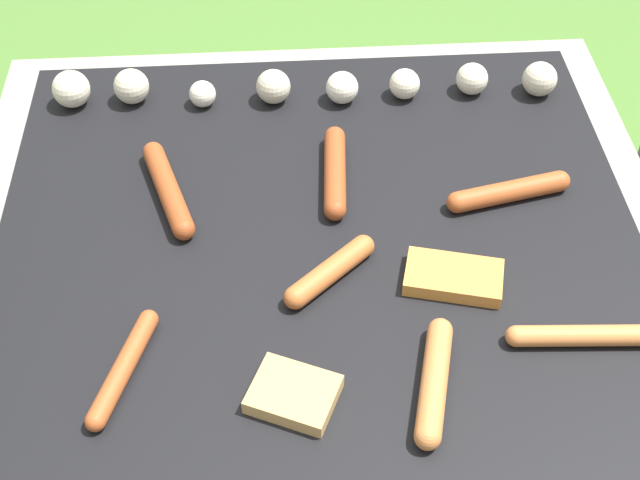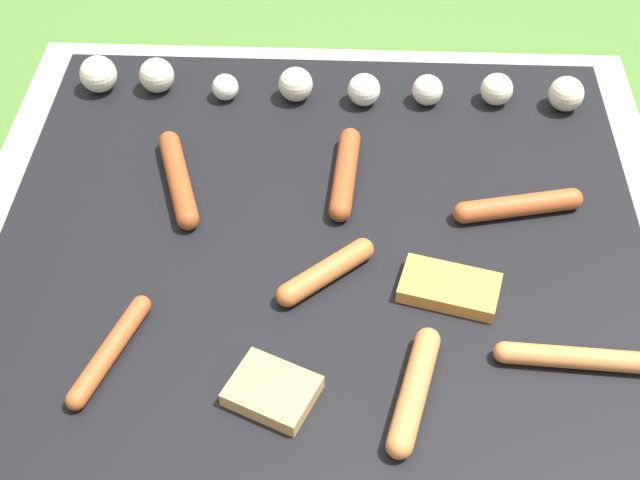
{
  "view_description": "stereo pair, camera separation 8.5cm",
  "coord_description": "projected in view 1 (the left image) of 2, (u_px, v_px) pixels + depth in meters",
  "views": [
    {
      "loc": [
        -0.05,
        -0.81,
        1.31
      ],
      "look_at": [
        0.0,
        0.0,
        0.47
      ],
      "focal_mm": 50.0,
      "sensor_mm": 36.0,
      "label": 1
    },
    {
      "loc": [
        0.03,
        -0.81,
        1.31
      ],
      "look_at": [
        0.0,
        0.0,
        0.47
      ],
      "focal_mm": 50.0,
      "sensor_mm": 36.0,
      "label": 2
    }
  ],
  "objects": [
    {
      "name": "bread_slice_center",
      "position": [
        453.0,
        277.0,
        1.14
      ],
      "size": [
        0.14,
        0.1,
        0.02
      ],
      "color": "#D18438",
      "rests_on": "grill"
    },
    {
      "name": "grill",
      "position": [
        320.0,
        352.0,
        1.35
      ],
      "size": [
        0.99,
        0.99,
        0.45
      ],
      "color": "gray",
      "rests_on": "ground_plane"
    },
    {
      "name": "sausage_back_right",
      "position": [
        123.0,
        368.0,
        1.04
      ],
      "size": [
        0.07,
        0.17,
        0.02
      ],
      "color": "#A34C23",
      "rests_on": "grill"
    },
    {
      "name": "sausage_back_left",
      "position": [
        335.0,
        172.0,
        1.27
      ],
      "size": [
        0.04,
        0.19,
        0.03
      ],
      "color": "#93421E",
      "rests_on": "grill"
    },
    {
      "name": "bread_slice_right",
      "position": [
        294.0,
        394.0,
        1.01
      ],
      "size": [
        0.12,
        0.11,
        0.02
      ],
      "color": "tan",
      "rests_on": "grill"
    },
    {
      "name": "sausage_front_left",
      "position": [
        585.0,
        336.0,
        1.07
      ],
      "size": [
        0.19,
        0.04,
        0.03
      ],
      "color": "#C6753D",
      "rests_on": "grill"
    },
    {
      "name": "sausage_front_center",
      "position": [
        330.0,
        271.0,
        1.14
      ],
      "size": [
        0.12,
        0.11,
        0.03
      ],
      "color": "#B7602D",
      "rests_on": "grill"
    },
    {
      "name": "sausage_mid_left",
      "position": [
        509.0,
        192.0,
        1.24
      ],
      "size": [
        0.18,
        0.06,
        0.03
      ],
      "color": "#A34C23",
      "rests_on": "grill"
    },
    {
      "name": "mushroom_row",
      "position": [
        295.0,
        85.0,
        1.39
      ],
      "size": [
        0.79,
        0.08,
        0.06
      ],
      "color": "beige",
      "rests_on": "grill"
    },
    {
      "name": "sausage_front_right",
      "position": [
        168.0,
        189.0,
        1.24
      ],
      "size": [
        0.08,
        0.19,
        0.03
      ],
      "color": "#93421E",
      "rests_on": "grill"
    },
    {
      "name": "sausage_back_center",
      "position": [
        434.0,
        381.0,
        1.02
      ],
      "size": [
        0.07,
        0.17,
        0.03
      ],
      "color": "#C6753D",
      "rests_on": "grill"
    },
    {
      "name": "ground_plane",
      "position": [
        320.0,
        431.0,
        1.51
      ],
      "size": [
        14.0,
        14.0,
        0.0
      ],
      "primitive_type": "plane",
      "color": "#47702D"
    }
  ]
}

